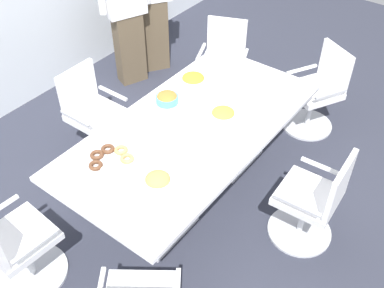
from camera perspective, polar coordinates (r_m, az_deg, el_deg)
ground_plane at (r=4.32m, az=0.00°, el=-5.51°), size 10.00×10.00×0.01m
conference_table at (r=3.88m, az=0.00°, el=0.83°), size 2.40×1.20×0.75m
office_chair_0 at (r=5.23m, az=3.89°, el=9.76°), size 0.71×0.71×0.91m
office_chair_1 at (r=4.54m, az=-12.27°, el=3.25°), size 0.54×0.54×0.91m
office_chair_2 at (r=3.62m, az=-21.36°, el=-11.94°), size 0.57×0.57×0.91m
office_chair_4 at (r=3.77m, az=14.95°, el=-7.18°), size 0.57×0.57×0.91m
office_chair_5 at (r=4.93m, az=15.43°, el=6.08°), size 0.73×0.73×0.91m
person_standing_0 at (r=5.32m, az=-8.35°, el=16.70°), size 0.60×0.37×1.81m
snack_bowl_pretzels at (r=4.04m, az=-3.15°, el=5.79°), size 0.20×0.20×0.10m
snack_bowl_chips_orange at (r=4.25m, az=0.15°, el=8.02°), size 0.23×0.23×0.11m
snack_bowl_cookies at (r=3.26m, az=-4.30°, el=-4.73°), size 0.21×0.21×0.12m
snack_bowl_chips_yellow at (r=3.84m, az=3.92°, el=3.67°), size 0.22×0.22×0.11m
donut_platter at (r=3.51m, az=-10.17°, el=-2.01°), size 0.35×0.35×0.04m
plate_stack at (r=4.22m, az=8.22°, el=6.74°), size 0.18×0.18×0.04m
napkin_pile at (r=3.56m, az=0.28°, el=0.00°), size 0.17×0.17×0.08m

